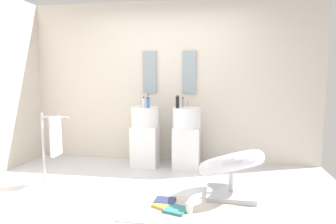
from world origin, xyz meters
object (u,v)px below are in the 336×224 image
object	(u,v)px
coffee_mug	(189,208)
soap_bottle_grey	(183,102)
lounge_chair	(231,167)
magazine_navy	(165,201)
soap_bottle_blue	(148,103)
magazine_teal	(176,210)
soap_bottle_white	(144,103)
soap_bottle_black	(177,102)
towel_rack	(54,138)
soap_bottle_clear	(148,101)
magazine_ochre	(165,206)
pedestal_sink_right	(187,137)
pedestal_sink_left	(145,135)

from	to	relation	value
coffee_mug	soap_bottle_grey	world-z (taller)	soap_bottle_grey
lounge_chair	coffee_mug	bearing A→B (deg)	-129.85
soap_bottle_grey	lounge_chair	bearing A→B (deg)	-57.61
lounge_chair	magazine_navy	xyz separation A→B (m)	(-0.73, -0.33, -0.32)
coffee_mug	soap_bottle_blue	xyz separation A→B (m)	(-0.77, 1.44, 0.95)
magazine_teal	soap_bottle_white	size ratio (longest dim) A/B	1.35
lounge_chair	soap_bottle_black	world-z (taller)	soap_bottle_black
soap_bottle_black	soap_bottle_white	bearing A→B (deg)	-172.62
towel_rack	soap_bottle_clear	bearing A→B (deg)	49.10
magazine_ochre	soap_bottle_white	xyz separation A→B (m)	(-0.57, 1.37, 0.99)
magazine_navy	soap_bottle_grey	xyz separation A→B (m)	(0.03, 1.43, 0.98)
pedestal_sink_right	soap_bottle_black	distance (m)	0.56
soap_bottle_black	soap_bottle_grey	xyz separation A→B (m)	(0.07, 0.13, -0.02)
towel_rack	soap_bottle_grey	xyz separation A→B (m)	(1.53, 1.11, 0.38)
towel_rack	soap_bottle_blue	world-z (taller)	soap_bottle_blue
towel_rack	coffee_mug	bearing A→B (deg)	-16.25
lounge_chair	soap_bottle_blue	distance (m)	1.66
soap_bottle_blue	soap_bottle_white	world-z (taller)	same
magazine_ochre	magazine_navy	bearing A→B (deg)	129.11
pedestal_sink_right	lounge_chair	world-z (taller)	pedestal_sink_right
magazine_teal	coffee_mug	bearing A→B (deg)	12.30
pedestal_sink_left	magazine_navy	bearing A→B (deg)	-67.67
lounge_chair	soap_bottle_blue	world-z (taller)	soap_bottle_blue
pedestal_sink_right	soap_bottle_clear	world-z (taller)	soap_bottle_clear
soap_bottle_clear	magazine_teal	bearing A→B (deg)	-67.88
towel_rack	soap_bottle_clear	distance (m)	1.55
pedestal_sink_right	soap_bottle_blue	bearing A→B (deg)	-170.17
magazine_teal	soap_bottle_grey	xyz separation A→B (m)	(-0.12, 1.62, 0.98)
soap_bottle_clear	soap_bottle_blue	world-z (taller)	soap_bottle_clear
soap_bottle_blue	soap_bottle_grey	xyz separation A→B (m)	(0.51, 0.19, -0.00)
soap_bottle_clear	soap_bottle_white	size ratio (longest dim) A/B	1.16
towel_rack	coffee_mug	xyz separation A→B (m)	(1.79, -0.52, -0.57)
coffee_mug	soap_bottle_grey	distance (m)	1.90
pedestal_sink_left	soap_bottle_grey	bearing A→B (deg)	8.58
soap_bottle_grey	soap_bottle_white	bearing A→B (deg)	-161.36
magazine_ochre	coffee_mug	xyz separation A→B (m)	(0.26, -0.07, 0.04)
magazine_navy	lounge_chair	bearing A→B (deg)	24.71
pedestal_sink_right	soap_bottle_white	size ratio (longest dim) A/B	6.28
magazine_ochre	coffee_mug	bearing A→B (deg)	14.59
pedestal_sink_right	magazine_ochre	xyz separation A→B (m)	(-0.08, -1.48, -0.46)
coffee_mug	soap_bottle_clear	bearing A→B (deg)	116.02
magazine_ochre	lounge_chair	bearing A→B (deg)	62.35
coffee_mug	soap_bottle_blue	size ratio (longest dim) A/B	0.64
pedestal_sink_right	soap_bottle_grey	world-z (taller)	soap_bottle_grey
magazine_ochre	soap_bottle_white	world-z (taller)	soap_bottle_white
coffee_mug	soap_bottle_black	size ratio (longest dim) A/B	0.55
magazine_ochre	soap_bottle_blue	xyz separation A→B (m)	(-0.50, 1.37, 0.99)
towel_rack	magazine_navy	distance (m)	1.65
soap_bottle_black	soap_bottle_blue	bearing A→B (deg)	-172.31
soap_bottle_blue	soap_bottle_white	bearing A→B (deg)	-174.75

